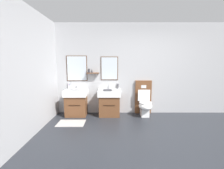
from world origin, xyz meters
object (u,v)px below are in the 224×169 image
Objects in this scene: toilet at (144,102)px; soap_dispenser at (117,86)px; vanity_sink_right at (109,102)px; folded_hand_towel at (107,90)px; toothbrush_cup at (69,87)px; vanity_sink_left at (76,102)px.

soap_dispenser is (-0.76, 0.17, 0.46)m from toilet.
toilet reaches higher than vanity_sink_right.
folded_hand_towel is (-0.29, -0.34, -0.06)m from soap_dispenser.
vanity_sink_right is 4.10× the size of soap_dispenser.
toothbrush_cup is (-2.21, 0.16, 0.44)m from toilet.
vanity_sink_left is at bearing 170.32° from folded_hand_towel.
vanity_sink_right is 1.01m from toilet.
vanity_sink_right is 0.75× the size of toilet.
toilet reaches higher than toothbrush_cup.
soap_dispenser reaches higher than vanity_sink_left.
vanity_sink_left is 1.30m from soap_dispenser.
toilet is at bearing 9.32° from folded_hand_towel.
toilet is 5.44× the size of soap_dispenser.
vanity_sink_left is at bearing -171.18° from soap_dispenser.
vanity_sink_left is 1.00m from folded_hand_towel.
soap_dispenser is at bearing 167.37° from toilet.
toothbrush_cup reaches higher than soap_dispenser.
soap_dispenser is 0.84× the size of folded_hand_towel.
vanity_sink_left is 0.96m from vanity_sink_right.
folded_hand_towel is (0.92, -0.16, 0.38)m from vanity_sink_left.
toilet is at bearing 0.48° from vanity_sink_left.
toothbrush_cup is at bearing 175.85° from toilet.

